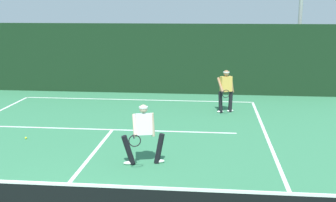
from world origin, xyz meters
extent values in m
cube|color=white|center=(0.00, 10.94, 0.00)|extent=(9.60, 0.10, 0.01)
cube|color=white|center=(0.00, 6.45, 0.00)|extent=(7.82, 0.10, 0.01)
cube|color=white|center=(0.00, 3.20, 0.00)|extent=(0.10, 6.40, 0.01)
cube|color=white|center=(0.00, 0.00, 0.96)|extent=(10.34, 0.03, 0.05)
cylinder|color=black|center=(1.85, 3.66, 0.38)|extent=(0.30, 0.20, 0.77)
cylinder|color=black|center=(1.10, 3.46, 0.38)|extent=(0.37, 0.22, 0.77)
ellipsoid|color=white|center=(1.85, 3.66, 0.04)|extent=(0.28, 0.17, 0.09)
ellipsoid|color=white|center=(1.10, 3.46, 0.04)|extent=(0.28, 0.17, 0.09)
cube|color=silver|center=(1.47, 3.56, 1.03)|extent=(0.46, 0.42, 0.57)
cylinder|color=beige|center=(1.69, 3.62, 1.00)|extent=(0.14, 0.12, 0.59)
cylinder|color=beige|center=(1.26, 3.51, 1.00)|extent=(0.20, 0.44, 0.51)
sphere|color=beige|center=(1.47, 3.56, 1.41)|extent=(0.20, 0.20, 0.20)
cylinder|color=white|center=(1.47, 3.56, 1.45)|extent=(0.27, 0.27, 0.04)
cylinder|color=black|center=(1.28, 3.25, 0.80)|extent=(0.10, 0.26, 0.03)
torus|color=black|center=(1.37, 2.92, 0.80)|extent=(0.29, 0.10, 0.29)
cylinder|color=black|center=(3.82, 9.21, 0.40)|extent=(0.21, 0.20, 0.79)
cylinder|color=black|center=(3.45, 9.04, 0.40)|extent=(0.22, 0.20, 0.80)
ellipsoid|color=white|center=(3.82, 9.21, 0.04)|extent=(0.28, 0.21, 0.09)
ellipsoid|color=white|center=(3.45, 9.04, 0.04)|extent=(0.28, 0.21, 0.09)
cube|color=#E5B24C|center=(3.64, 9.13, 1.07)|extent=(0.47, 0.39, 0.56)
cylinder|color=#9E704C|center=(3.84, 9.22, 1.04)|extent=(0.23, 0.17, 0.61)
cylinder|color=#9E704C|center=(3.43, 9.03, 1.04)|extent=(0.28, 0.48, 0.51)
sphere|color=#9E704C|center=(3.64, 9.13, 1.47)|extent=(0.21, 0.21, 0.21)
cylinder|color=white|center=(3.64, 9.13, 1.50)|extent=(0.30, 0.30, 0.04)
cylinder|color=black|center=(3.48, 8.79, 0.83)|extent=(0.13, 0.25, 0.03)
torus|color=black|center=(3.62, 8.47, 0.83)|extent=(0.28, 0.14, 0.29)
sphere|color=#D1E033|center=(-2.33, 5.23, 0.03)|extent=(0.07, 0.07, 0.07)
cube|color=black|center=(0.00, 12.44, 1.55)|extent=(18.24, 0.12, 3.10)
cylinder|color=#9EA39E|center=(7.08, 14.07, 4.04)|extent=(0.18, 0.18, 8.08)
camera|label=1|loc=(3.10, -6.44, 3.85)|focal=45.89mm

